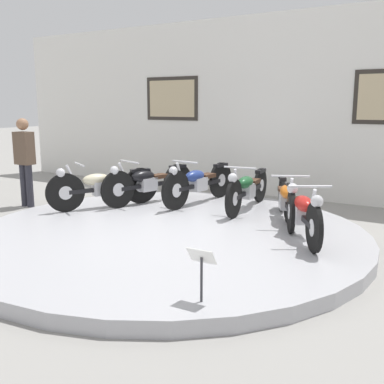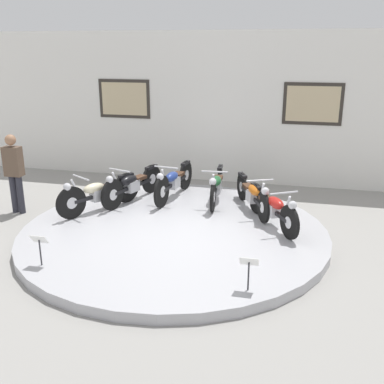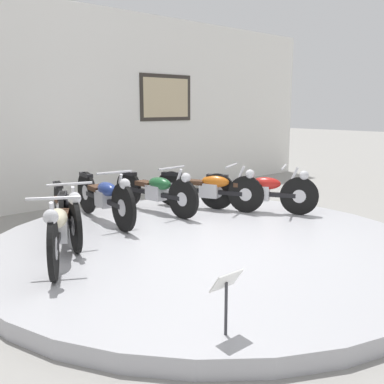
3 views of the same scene
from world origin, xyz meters
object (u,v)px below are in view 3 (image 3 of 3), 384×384
motorcycle_cream (58,226)px  motorcycle_orange (210,187)px  motorcycle_blue (105,196)px  motorcycle_red (260,190)px  info_placard_front_left (226,289)px  motorcycle_black (66,209)px  motorcycle_green (156,190)px

motorcycle_cream → motorcycle_orange: motorcycle_cream is taller
motorcycle_orange → motorcycle_blue: bearing=166.8°
motorcycle_orange → motorcycle_red: motorcycle_red is taller
info_placard_front_left → motorcycle_cream: bearing=93.7°
motorcycle_black → motorcycle_orange: 2.61m
motorcycle_black → info_placard_front_left: bearing=-95.3°
motorcycle_cream → motorcycle_red: bearing=-0.0°
motorcycle_black → motorcycle_red: bearing=-13.1°
motorcycle_orange → info_placard_front_left: motorcycle_orange is taller
info_placard_front_left → motorcycle_black: bearing=84.7°
motorcycle_cream → motorcycle_red: 3.51m
motorcycle_orange → motorcycle_cream: bearing=-166.9°
motorcycle_green → motorcycle_orange: bearing=-26.6°
motorcycle_red → motorcycle_blue: bearing=153.2°
motorcycle_blue → info_placard_front_left: (-1.11, -3.58, -0.03)m
motorcycle_blue → motorcycle_red: size_ratio=1.18×
motorcycle_black → motorcycle_orange: size_ratio=1.07×
info_placard_front_left → motorcycle_orange: bearing=47.5°
motorcycle_blue → info_placard_front_left: size_ratio=3.94×
motorcycle_black → motorcycle_orange: motorcycle_black is taller
motorcycle_green → motorcycle_orange: motorcycle_green is taller
motorcycle_green → motorcycle_orange: (0.83, -0.41, -0.01)m
motorcycle_red → info_placard_front_left: bearing=-143.7°
motorcycle_cream → motorcycle_black: size_ratio=0.91×
motorcycle_green → info_placard_front_left: size_ratio=3.85×
motorcycle_blue → motorcycle_red: bearing=-26.8°
motorcycle_cream → motorcycle_orange: size_ratio=0.98×
motorcycle_blue → motorcycle_black: bearing=-153.1°
motorcycle_cream → motorcycle_red: motorcycle_cream is taller
motorcycle_black → motorcycle_blue: bearing=26.9°
motorcycle_green → motorcycle_cream: bearing=-153.2°
motorcycle_black → motorcycle_red: 3.14m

